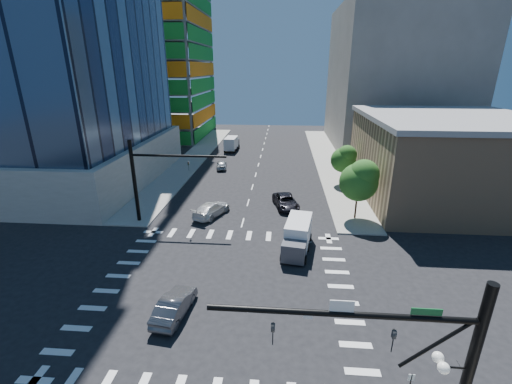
{
  "coord_description": "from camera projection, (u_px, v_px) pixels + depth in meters",
  "views": [
    {
      "loc": [
        4.19,
        -22.0,
        16.1
      ],
      "look_at": [
        1.8,
        8.0,
        5.11
      ],
      "focal_mm": 24.0,
      "sensor_mm": 36.0,
      "label": 1
    }
  ],
  "objects": [
    {
      "name": "box_truck_near",
      "position": [
        297.0,
        239.0,
        31.4
      ],
      "size": [
        3.15,
        5.68,
        2.82
      ],
      "rotation": [
        0.0,
        0.0,
        -0.17
      ],
      "color": "black",
      "rests_on": "ground"
    },
    {
      "name": "car_nb_far",
      "position": [
        286.0,
        201.0,
        41.61
      ],
      "size": [
        3.67,
        5.81,
        1.49
      ],
      "primitive_type": "imported",
      "rotation": [
        0.0,
        0.0,
        0.24
      ],
      "color": "black",
      "rests_on": "ground"
    },
    {
      "name": "sidewalk_nw",
      "position": [
        194.0,
        157.0,
        64.79
      ],
      "size": [
        5.0,
        60.0,
        0.15
      ],
      "primitive_type": "cube",
      "color": "gray",
      "rests_on": "ground"
    },
    {
      "name": "signal_mast_nw",
      "position": [
        147.0,
        174.0,
        36.06
      ],
      "size": [
        10.2,
        0.4,
        9.0
      ],
      "color": "black",
      "rests_on": "sidewalk_nw"
    },
    {
      "name": "signal_mast_se",
      "position": [
        444.0,
        374.0,
        13.15
      ],
      "size": [
        10.51,
        2.48,
        9.0
      ],
      "color": "black",
      "rests_on": "sidewalk_se"
    },
    {
      "name": "car_sb_mid",
      "position": [
        222.0,
        165.0,
        57.56
      ],
      "size": [
        2.26,
        4.36,
        1.42
      ],
      "primitive_type": "imported",
      "rotation": [
        0.0,
        0.0,
        3.29
      ],
      "color": "#A9ADB0",
      "rests_on": "ground"
    },
    {
      "name": "sidewalk_ne",
      "position": [
        328.0,
        160.0,
        62.93
      ],
      "size": [
        5.0,
        60.0,
        0.15
      ],
      "primitive_type": "cube",
      "color": "gray",
      "rests_on": "ground"
    },
    {
      "name": "box_truck_far",
      "position": [
        232.0,
        144.0,
        70.16
      ],
      "size": [
        2.62,
        5.56,
        2.85
      ],
      "rotation": [
        0.0,
        0.0,
        3.09
      ],
      "color": "black",
      "rests_on": "ground"
    },
    {
      "name": "ground",
      "position": [
        225.0,
        289.0,
        26.43
      ],
      "size": [
        160.0,
        160.0,
        0.0
      ],
      "primitive_type": "plane",
      "color": "black",
      "rests_on": "ground"
    },
    {
      "name": "bg_building_ne",
      "position": [
        394.0,
        78.0,
        71.12
      ],
      "size": [
        24.0,
        30.0,
        28.0
      ],
      "primitive_type": "cube",
      "color": "slate",
      "rests_on": "ground"
    },
    {
      "name": "car_sb_near",
      "position": [
        211.0,
        209.0,
        39.28
      ],
      "size": [
        4.17,
        5.86,
        1.58
      ],
      "primitive_type": "imported",
      "rotation": [
        0.0,
        0.0,
        2.74
      ],
      "color": "silver",
      "rests_on": "ground"
    },
    {
      "name": "road_markings",
      "position": [
        225.0,
        289.0,
        26.43
      ],
      "size": [
        20.0,
        20.0,
        0.01
      ],
      "primitive_type": "cube",
      "color": "silver",
      "rests_on": "ground"
    },
    {
      "name": "tree_south",
      "position": [
        360.0,
        180.0,
        36.9
      ],
      "size": [
        4.16,
        4.16,
        6.82
      ],
      "color": "#382316",
      "rests_on": "sidewalk_ne"
    },
    {
      "name": "construction_building",
      "position": [
        147.0,
        28.0,
        78.03
      ],
      "size": [
        25.16,
        34.5,
        70.6
      ],
      "color": "gray",
      "rests_on": "ground"
    },
    {
      "name": "car_sb_cross",
      "position": [
        174.0,
        305.0,
        23.41
      ],
      "size": [
        2.16,
        4.79,
        1.52
      ],
      "primitive_type": "imported",
      "rotation": [
        0.0,
        0.0,
        3.02
      ],
      "color": "#4B4C50",
      "rests_on": "ground"
    },
    {
      "name": "commercial_building",
      "position": [
        447.0,
        158.0,
        43.34
      ],
      "size": [
        20.5,
        22.5,
        10.6
      ],
      "color": "tan",
      "rests_on": "ground"
    },
    {
      "name": "tree_north",
      "position": [
        344.0,
        158.0,
        48.35
      ],
      "size": [
        3.54,
        3.52,
        5.78
      ],
      "color": "#382316",
      "rests_on": "sidewalk_ne"
    }
  ]
}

